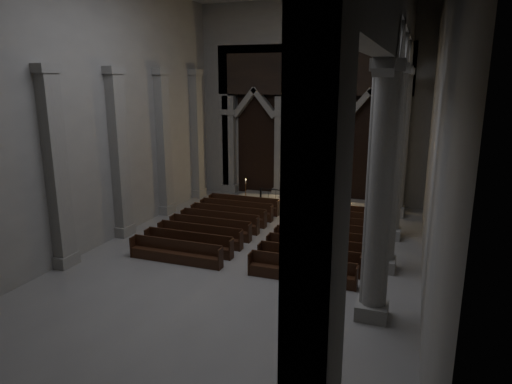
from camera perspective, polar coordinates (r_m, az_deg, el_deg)
room at (r=17.53m, az=-2.01°, el=14.39°), size 24.00×24.10×12.00m
sanctuary_wall at (r=28.57m, az=6.83°, el=12.18°), size 14.00×0.77×12.00m
right_arcade at (r=17.64m, az=17.13°, el=14.54°), size 1.00×24.00×12.00m
left_pilasters at (r=24.08m, az=-13.89°, el=5.07°), size 0.60×13.00×8.03m
sanctuary_step at (r=28.63m, az=6.02°, el=-1.06°), size 8.50×2.60×0.15m
altar at (r=29.05m, az=5.87°, el=0.33°), size 1.94×0.78×0.99m
altar_rail at (r=27.31m, az=5.42°, el=-0.54°), size 4.96×0.09×0.97m
candle_stand_left at (r=27.97m, az=-1.30°, el=-0.61°), size 0.26×0.26×1.54m
candle_stand_right at (r=27.03m, az=10.67°, el=-1.34°), size 0.27×0.27×1.61m
pews at (r=21.80m, az=1.34°, el=-5.21°), size 9.58×8.23×0.93m
worshipper at (r=25.62m, az=5.22°, el=-1.67°), size 0.43×0.29×1.16m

